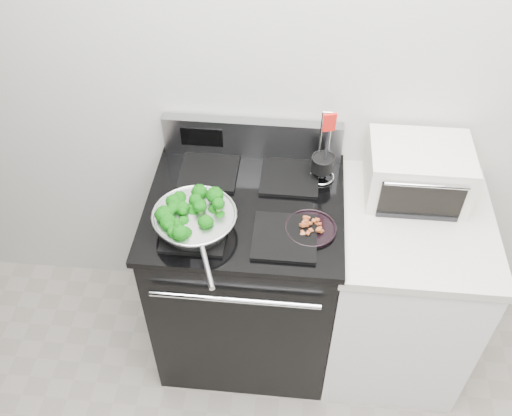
# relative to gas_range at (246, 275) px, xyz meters

# --- Properties ---
(back_wall) EXTENTS (4.00, 0.02, 2.70)m
(back_wall) POSITION_rel_gas_range_xyz_m (0.30, 0.34, 0.86)
(back_wall) COLOR #BBBAB2
(back_wall) RESTS_ON ground
(gas_range) EXTENTS (0.79, 0.69, 1.13)m
(gas_range) POSITION_rel_gas_range_xyz_m (0.00, 0.00, 0.00)
(gas_range) COLOR black
(gas_range) RESTS_ON floor
(counter) EXTENTS (0.62, 0.68, 0.92)m
(counter) POSITION_rel_gas_range_xyz_m (0.68, -0.00, -0.03)
(counter) COLOR white
(counter) RESTS_ON floor
(skillet) EXTENTS (0.32, 0.49, 0.07)m
(skillet) POSITION_rel_gas_range_xyz_m (-0.17, -0.16, 0.51)
(skillet) COLOR silver
(skillet) RESTS_ON gas_range
(broccoli_pile) EXTENTS (0.25, 0.25, 0.09)m
(broccoli_pile) POSITION_rel_gas_range_xyz_m (-0.17, -0.16, 0.53)
(broccoli_pile) COLOR #043105
(broccoli_pile) RESTS_ON skillet
(bacon_plate) EXTENTS (0.20, 0.20, 0.04)m
(bacon_plate) POSITION_rel_gas_range_xyz_m (0.26, -0.12, 0.48)
(bacon_plate) COLOR black
(bacon_plate) RESTS_ON gas_range
(utensil_holder) EXTENTS (0.11, 0.11, 0.33)m
(utensil_holder) POSITION_rel_gas_range_xyz_m (0.30, 0.18, 0.52)
(utensil_holder) COLOR silver
(utensil_holder) RESTS_ON gas_range
(toaster_oven) EXTENTS (0.40, 0.31, 0.23)m
(toaster_oven) POSITION_rel_gas_range_xyz_m (0.68, 0.16, 0.55)
(toaster_oven) COLOR white
(toaster_oven) RESTS_ON counter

